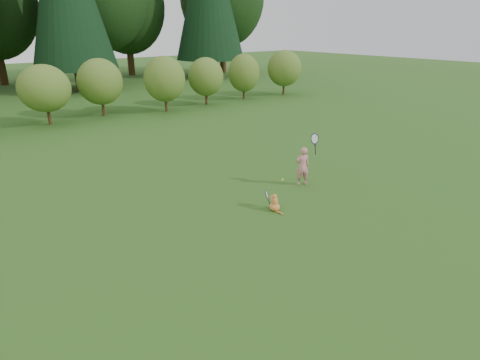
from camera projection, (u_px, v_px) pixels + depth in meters
ground at (254, 219)px, 9.46m from camera, size 100.00×100.00×0.00m
shrub_row at (74, 92)px, 18.51m from camera, size 28.00×3.00×2.80m
child at (303, 165)px, 11.33m from camera, size 0.66×0.45×1.66m
cat at (274, 202)px, 9.86m from camera, size 0.43×0.66×0.58m
tennis_ball at (283, 180)px, 9.97m from camera, size 0.06×0.06×0.06m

